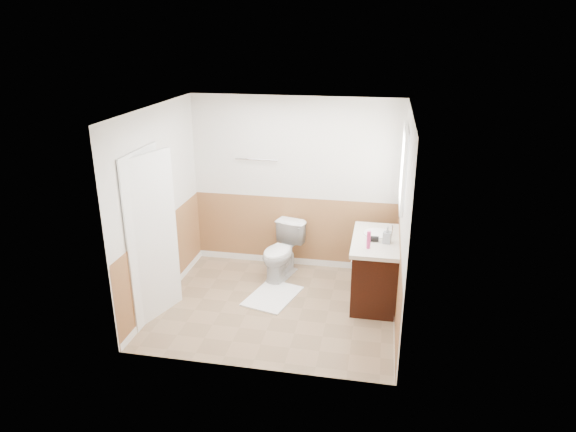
% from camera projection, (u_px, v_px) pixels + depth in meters
% --- Properties ---
extents(floor, '(3.00, 3.00, 0.00)m').
position_uv_depth(floor, '(277.00, 306.00, 6.57)').
color(floor, '#8C7051').
rests_on(floor, ground).
extents(ceiling, '(3.00, 3.00, 0.00)m').
position_uv_depth(ceiling, '(275.00, 110.00, 5.70)').
color(ceiling, white).
rests_on(ceiling, floor).
extents(wall_back, '(3.00, 0.00, 3.00)m').
position_uv_depth(wall_back, '(295.00, 184.00, 7.33)').
color(wall_back, silver).
rests_on(wall_back, floor).
extents(wall_front, '(3.00, 0.00, 3.00)m').
position_uv_depth(wall_front, '(248.00, 260.00, 4.94)').
color(wall_front, silver).
rests_on(wall_front, floor).
extents(wall_left, '(0.00, 3.00, 3.00)m').
position_uv_depth(wall_left, '(159.00, 207.00, 6.40)').
color(wall_left, silver).
rests_on(wall_left, floor).
extents(wall_right, '(0.00, 3.00, 3.00)m').
position_uv_depth(wall_right, '(404.00, 223.00, 5.87)').
color(wall_right, silver).
rests_on(wall_right, floor).
extents(wainscot_back, '(3.00, 0.00, 3.00)m').
position_uv_depth(wainscot_back, '(295.00, 233.00, 7.58)').
color(wainscot_back, '#A06C40').
rests_on(wainscot_back, floor).
extents(wainscot_front, '(3.00, 0.00, 3.00)m').
position_uv_depth(wainscot_front, '(250.00, 326.00, 5.21)').
color(wainscot_front, '#A06C40').
rests_on(wainscot_front, floor).
extents(wainscot_left, '(0.00, 2.60, 2.60)m').
position_uv_depth(wainscot_left, '(165.00, 261.00, 6.66)').
color(wainscot_left, '#A06C40').
rests_on(wainscot_left, floor).
extents(wainscot_right, '(0.00, 2.60, 2.60)m').
position_uv_depth(wainscot_right, '(398.00, 281.00, 6.13)').
color(wainscot_right, '#A06C40').
rests_on(wainscot_right, floor).
extents(toilet, '(0.62, 0.85, 0.78)m').
position_uv_depth(toilet, '(282.00, 252.00, 7.21)').
color(toilet, white).
rests_on(toilet, floor).
extents(bath_mat, '(0.74, 0.92, 0.02)m').
position_uv_depth(bath_mat, '(273.00, 296.00, 6.79)').
color(bath_mat, white).
rests_on(bath_mat, floor).
extents(vanity_cabinet, '(0.55, 1.10, 0.80)m').
position_uv_depth(vanity_cabinet, '(375.00, 271.00, 6.62)').
color(vanity_cabinet, black).
rests_on(vanity_cabinet, floor).
extents(vanity_knob_left, '(0.03, 0.03, 0.03)m').
position_uv_depth(vanity_knob_left, '(352.00, 262.00, 6.53)').
color(vanity_knob_left, '#B6B7BD').
rests_on(vanity_knob_left, vanity_cabinet).
extents(vanity_knob_right, '(0.03, 0.03, 0.03)m').
position_uv_depth(vanity_knob_right, '(353.00, 255.00, 6.72)').
color(vanity_knob_right, white).
rests_on(vanity_knob_right, vanity_cabinet).
extents(countertop, '(0.60, 1.15, 0.05)m').
position_uv_depth(countertop, '(376.00, 240.00, 6.48)').
color(countertop, white).
rests_on(countertop, vanity_cabinet).
extents(sink_basin, '(0.36, 0.36, 0.02)m').
position_uv_depth(sink_basin, '(378.00, 234.00, 6.60)').
color(sink_basin, white).
rests_on(sink_basin, countertop).
extents(faucet, '(0.02, 0.02, 0.14)m').
position_uv_depth(faucet, '(392.00, 230.00, 6.55)').
color(faucet, silver).
rests_on(faucet, countertop).
extents(lotion_bottle, '(0.05, 0.05, 0.22)m').
position_uv_depth(lotion_bottle, '(369.00, 240.00, 6.15)').
color(lotion_bottle, '#D2367B').
rests_on(lotion_bottle, countertop).
extents(soap_dispenser, '(0.11, 0.11, 0.21)m').
position_uv_depth(soap_dispenser, '(387.00, 235.00, 6.31)').
color(soap_dispenser, gray).
rests_on(soap_dispenser, countertop).
extents(hair_dryer_body, '(0.14, 0.07, 0.07)m').
position_uv_depth(hair_dryer_body, '(373.00, 239.00, 6.38)').
color(hair_dryer_body, black).
rests_on(hair_dryer_body, countertop).
extents(hair_dryer_handle, '(0.03, 0.03, 0.07)m').
position_uv_depth(hair_dryer_handle, '(370.00, 241.00, 6.38)').
color(hair_dryer_handle, black).
rests_on(hair_dryer_handle, countertop).
extents(mirror_panel, '(0.02, 0.35, 0.90)m').
position_uv_depth(mirror_panel, '(402.00, 173.00, 6.78)').
color(mirror_panel, silver).
rests_on(mirror_panel, wall_right).
extents(window_frame, '(0.04, 0.80, 1.00)m').
position_uv_depth(window_frame, '(403.00, 168.00, 6.24)').
color(window_frame, white).
rests_on(window_frame, wall_right).
extents(window_glass, '(0.01, 0.70, 0.90)m').
position_uv_depth(window_glass, '(405.00, 168.00, 6.24)').
color(window_glass, white).
rests_on(window_glass, wall_right).
extents(door, '(0.29, 0.78, 2.04)m').
position_uv_depth(door, '(152.00, 238.00, 6.05)').
color(door, white).
rests_on(door, wall_left).
extents(door_frame, '(0.02, 0.92, 2.10)m').
position_uv_depth(door_frame, '(146.00, 237.00, 6.06)').
color(door_frame, white).
rests_on(door_frame, wall_left).
extents(door_knob, '(0.06, 0.06, 0.06)m').
position_uv_depth(door_knob, '(169.00, 234.00, 6.36)').
color(door_knob, silver).
rests_on(door_knob, door).
extents(towel_bar, '(0.62, 0.02, 0.02)m').
position_uv_depth(towel_bar, '(256.00, 160.00, 7.26)').
color(towel_bar, silver).
rests_on(towel_bar, wall_back).
extents(tp_holder_bar, '(0.14, 0.02, 0.02)m').
position_uv_depth(tp_holder_bar, '(287.00, 221.00, 7.47)').
color(tp_holder_bar, silver).
rests_on(tp_holder_bar, wall_back).
extents(tp_roll, '(0.10, 0.11, 0.11)m').
position_uv_depth(tp_roll, '(287.00, 221.00, 7.47)').
color(tp_roll, white).
rests_on(tp_roll, tp_holder_bar).
extents(tp_sheet, '(0.10, 0.01, 0.16)m').
position_uv_depth(tp_sheet, '(287.00, 228.00, 7.51)').
color(tp_sheet, white).
rests_on(tp_sheet, tp_roll).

